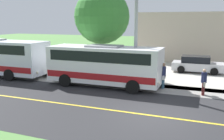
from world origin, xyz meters
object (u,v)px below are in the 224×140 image
object	(u,v)px
tree_curbside	(102,17)
commercial_building	(221,36)
street_light_pole	(135,28)
parked_car_near	(197,65)
pedestrian_with_bags	(204,81)
shuttle_bus_front	(104,64)
pedestrian_waiting	(163,75)

from	to	relation	value
tree_curbside	commercial_building	distance (m)	17.02
street_light_pole	tree_curbside	distance (m)	4.40
parked_car_near	tree_curbside	distance (m)	9.57
pedestrian_with_bags	parked_car_near	world-z (taller)	pedestrian_with_bags
shuttle_bus_front	tree_curbside	world-z (taller)	tree_curbside
street_light_pole	parked_car_near	distance (m)	8.74
shuttle_bus_front	street_light_pole	world-z (taller)	street_light_pole
street_light_pole	parked_car_near	xyz separation A→B (m)	(-7.11, 3.79, -3.40)
pedestrian_with_bags	shuttle_bus_front	bearing A→B (deg)	-89.41
pedestrian_waiting	tree_curbside	size ratio (longest dim) A/B	0.25
parked_car_near	street_light_pole	bearing A→B (deg)	-28.05
shuttle_bus_front	street_light_pole	xyz separation A→B (m)	(-0.32, 2.12, 2.49)
street_light_pole	commercial_building	size ratio (longest dim) A/B	0.40
tree_curbside	street_light_pole	bearing A→B (deg)	54.15
shuttle_bus_front	parked_car_near	distance (m)	9.54
shuttle_bus_front	commercial_building	world-z (taller)	commercial_building
shuttle_bus_front	tree_curbside	size ratio (longest dim) A/B	1.14
shuttle_bus_front	parked_car_near	xyz separation A→B (m)	(-7.43, 5.91, -0.91)
tree_curbside	pedestrian_with_bags	bearing A→B (deg)	70.87
street_light_pole	parked_car_near	bearing A→B (deg)	151.95
pedestrian_with_bags	street_light_pole	distance (m)	5.54
commercial_building	pedestrian_with_bags	bearing A→B (deg)	-4.80
pedestrian_with_bags	tree_curbside	xyz separation A→B (m)	(-2.78, -8.02, 3.99)
pedestrian_with_bags	parked_car_near	bearing A→B (deg)	-174.31
pedestrian_waiting	tree_curbside	bearing A→B (deg)	-111.13
parked_car_near	tree_curbside	world-z (taller)	tree_curbside
shuttle_bus_front	street_light_pole	size ratio (longest dim) A/B	1.10
street_light_pole	pedestrian_with_bags	bearing A→B (deg)	86.82
parked_car_near	shuttle_bus_front	bearing A→B (deg)	-38.52
commercial_building	parked_car_near	bearing A→B (deg)	-12.81
street_light_pole	parked_car_near	size ratio (longest dim) A/B	1.66
pedestrian_waiting	commercial_building	distance (m)	16.68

